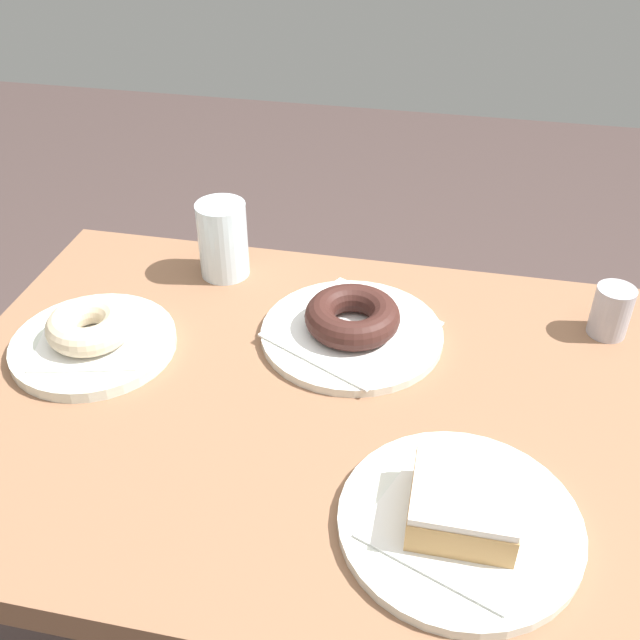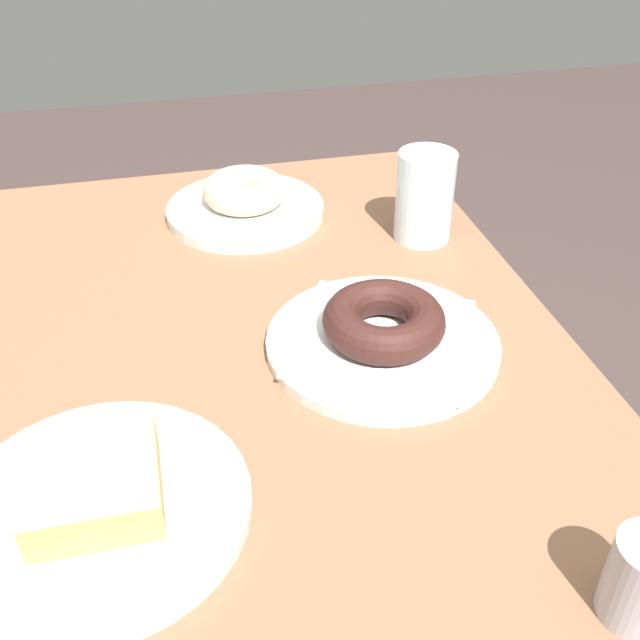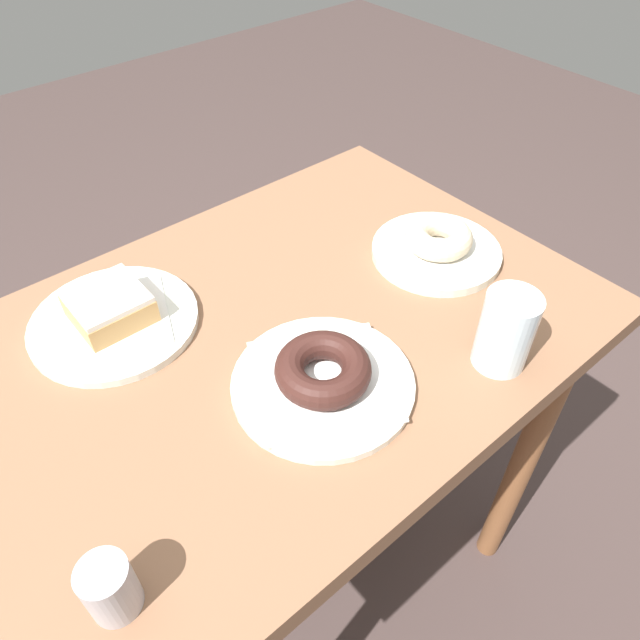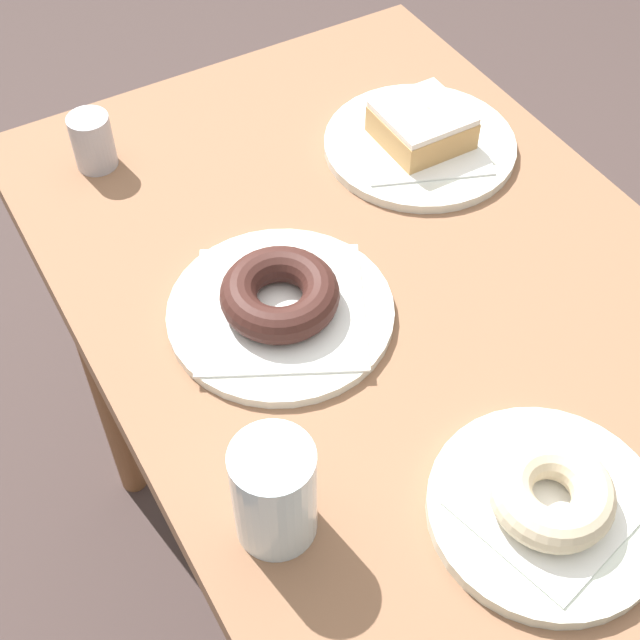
% 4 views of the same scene
% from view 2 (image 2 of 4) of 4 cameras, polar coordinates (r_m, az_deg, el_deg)
% --- Properties ---
extents(table, '(0.93, 0.64, 0.75)m').
position_cam_2_polar(table, '(0.82, -4.29, -8.16)').
color(table, brown).
rests_on(table, ground_plane).
extents(plate_sugar_ring, '(0.21, 0.21, 0.02)m').
position_cam_2_polar(plate_sugar_ring, '(1.01, -5.73, 8.35)').
color(plate_sugar_ring, silver).
rests_on(plate_sugar_ring, table).
extents(napkin_sugar_ring, '(0.16, 0.16, 0.00)m').
position_cam_2_polar(napkin_sugar_ring, '(1.00, -5.76, 8.82)').
color(napkin_sugar_ring, white).
rests_on(napkin_sugar_ring, plate_sugar_ring).
extents(donut_sugar_ring, '(0.11, 0.11, 0.04)m').
position_cam_2_polar(donut_sugar_ring, '(1.00, -5.83, 9.86)').
color(donut_sugar_ring, beige).
rests_on(donut_sugar_ring, napkin_sugar_ring).
extents(plate_glazed_square, '(0.24, 0.24, 0.01)m').
position_cam_2_polar(plate_glazed_square, '(0.63, -16.50, -13.70)').
color(plate_glazed_square, silver).
rests_on(plate_glazed_square, table).
extents(napkin_glazed_square, '(0.20, 0.20, 0.00)m').
position_cam_2_polar(napkin_glazed_square, '(0.62, -16.61, -13.24)').
color(napkin_glazed_square, white).
rests_on(napkin_glazed_square, plate_glazed_square).
extents(donut_glazed_square, '(0.10, 0.10, 0.04)m').
position_cam_2_polar(donut_glazed_square, '(0.60, -16.99, -11.77)').
color(donut_glazed_square, tan).
rests_on(donut_glazed_square, napkin_glazed_square).
extents(plate_chocolate_ring, '(0.24, 0.24, 0.01)m').
position_cam_2_polar(plate_chocolate_ring, '(0.76, 4.81, -1.75)').
color(plate_chocolate_ring, silver).
rests_on(plate_chocolate_ring, table).
extents(napkin_chocolate_ring, '(0.23, 0.23, 0.00)m').
position_cam_2_polar(napkin_chocolate_ring, '(0.76, 4.84, -1.32)').
color(napkin_chocolate_ring, white).
rests_on(napkin_chocolate_ring, plate_chocolate_ring).
extents(donut_chocolate_ring, '(0.12, 0.12, 0.04)m').
position_cam_2_polar(donut_chocolate_ring, '(0.74, 4.91, -0.04)').
color(donut_chocolate_ring, '#381C17').
rests_on(donut_chocolate_ring, napkin_chocolate_ring).
extents(water_glass, '(0.07, 0.07, 0.11)m').
position_cam_2_polar(water_glass, '(0.94, 8.02, 9.35)').
color(water_glass, silver).
rests_on(water_glass, table).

